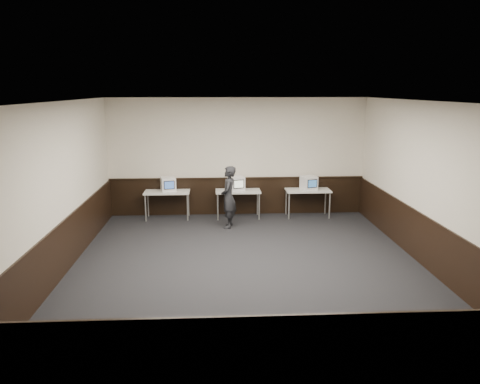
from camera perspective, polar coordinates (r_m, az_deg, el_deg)
The scene contains 18 objects.
floor at distance 9.33m, azimuth 0.91°, elevation -9.05°, with size 8.00×8.00×0.00m, color black.
ceiling at distance 8.68m, azimuth 0.99°, elevation 11.00°, with size 8.00×8.00×0.00m, color white.
back_wall at distance 12.80m, azimuth -0.34°, elevation 4.29°, with size 7.00×7.00×0.00m, color silver.
front_wall at distance 5.04m, azimuth 4.24°, elevation -8.76°, with size 7.00×7.00×0.00m, color silver.
left_wall at distance 9.30m, azimuth -21.10°, elevation 0.33°, with size 8.00×8.00×0.00m, color silver.
right_wall at distance 9.76m, azimuth 21.91°, elevation 0.80°, with size 8.00×8.00×0.00m, color silver.
wainscot_back at distance 12.99m, azimuth -0.33°, elevation -0.53°, with size 6.98×0.04×1.00m, color black.
wainscot_front at distance 5.55m, azimuth 4.02°, elevation -19.33°, with size 6.98×0.04×1.00m, color black.
wainscot_left at distance 9.57m, azimuth -20.47°, elevation -6.12°, with size 0.04×7.98×1.00m, color black.
wainscot_right at distance 10.02m, azimuth 21.29°, elevation -5.37°, with size 0.04×7.98×1.00m, color black.
wainscot_rail at distance 12.86m, azimuth -0.32°, elevation 1.71°, with size 6.98×0.06×0.04m, color black.
desk_left at distance 12.62m, azimuth -8.88°, elevation -0.23°, with size 1.20×0.60×0.75m.
desk_center at distance 12.58m, azimuth -0.24°, elevation -0.13°, with size 1.20×0.60×0.75m.
desk_right at distance 12.81m, azimuth 8.28°, elevation -0.02°, with size 1.20×0.60×0.75m.
emac_left at distance 12.58m, azimuth -8.74°, elevation 0.93°, with size 0.45×0.47×0.37m.
emac_center at distance 12.53m, azimuth -0.45°, elevation 1.05°, with size 0.48×0.49×0.38m.
emac_right at distance 12.75m, azimuth 8.39°, elevation 1.10°, with size 0.47×0.48×0.37m.
person at distance 11.66m, azimuth -1.40°, elevation -0.63°, with size 0.57×0.37×1.56m, color black.
Camera 1 is at (-0.63, -8.66, 3.42)m, focal length 35.00 mm.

